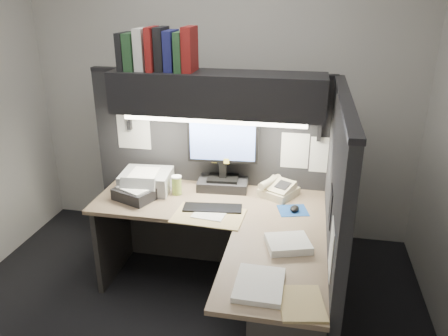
{
  "coord_description": "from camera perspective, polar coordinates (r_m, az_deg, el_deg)",
  "views": [
    {
      "loc": [
        0.78,
        -2.29,
        2.17
      ],
      "look_at": [
        0.22,
        0.51,
        1.02
      ],
      "focal_mm": 35.0,
      "sensor_mm": 36.0,
      "label": 1
    }
  ],
  "objects": [
    {
      "name": "printer",
      "position": [
        3.47,
        -10.08,
        -1.67
      ],
      "size": [
        0.4,
        0.35,
        0.15
      ],
      "primitive_type": "cube",
      "rotation": [
        0.0,
        0.0,
        0.08
      ],
      "color": "#9A9D9F",
      "rests_on": "desk"
    },
    {
      "name": "pinned_papers",
      "position": [
        3.08,
        3.79,
        0.63
      ],
      "size": [
        1.76,
        1.31,
        0.51
      ],
      "color": "white",
      "rests_on": "partition_back"
    },
    {
      "name": "mouse",
      "position": [
        3.14,
        9.19,
        -5.25
      ],
      "size": [
        0.08,
        0.1,
        0.03
      ],
      "primitive_type": "ellipsoid",
      "rotation": [
        0.0,
        0.0,
        -0.25
      ],
      "color": "black",
      "rests_on": "mousepad"
    },
    {
      "name": "binder_row",
      "position": [
        3.25,
        -8.56,
        14.99
      ],
      "size": [
        0.54,
        0.26,
        0.31
      ],
      "color": "black",
      "rests_on": "overhead_shelf"
    },
    {
      "name": "paper_stack_a",
      "position": [
        2.72,
        8.37,
        -9.76
      ],
      "size": [
        0.31,
        0.28,
        0.05
      ],
      "primitive_type": "cube",
      "rotation": [
        0.0,
        0.0,
        0.32
      ],
      "color": "white",
      "rests_on": "desk"
    },
    {
      "name": "open_folder",
      "position": [
        3.04,
        -2.01,
        -6.25
      ],
      "size": [
        0.5,
        0.34,
        0.01
      ],
      "primitive_type": "cube",
      "rotation": [
        0.0,
        0.0,
        -0.05
      ],
      "color": "tan",
      "rests_on": "desk"
    },
    {
      "name": "wall_back",
      "position": [
        3.96,
        -0.4,
        9.92
      ],
      "size": [
        3.5,
        0.04,
        2.7
      ],
      "primitive_type": "cube",
      "color": "#BBB9B2",
      "rests_on": "floor"
    },
    {
      "name": "partition_back",
      "position": [
        3.58,
        -1.74,
        -0.62
      ],
      "size": [
        1.9,
        0.06,
        1.6
      ],
      "primitive_type": "cube",
      "color": "black",
      "rests_on": "floor"
    },
    {
      "name": "monitor",
      "position": [
        3.37,
        -0.15,
        0.89
      ],
      "size": [
        0.54,
        0.27,
        0.58
      ],
      "rotation": [
        0.0,
        0.0,
        0.07
      ],
      "color": "black",
      "rests_on": "desk"
    },
    {
      "name": "paper_stack_b",
      "position": [
        2.38,
        4.63,
        -14.95
      ],
      "size": [
        0.25,
        0.31,
        0.03
      ],
      "primitive_type": "cube",
      "rotation": [
        0.0,
        0.0,
        -0.01
      ],
      "color": "white",
      "rests_on": "desk"
    },
    {
      "name": "keyboard",
      "position": [
        3.13,
        -1.5,
        -5.29
      ],
      "size": [
        0.43,
        0.19,
        0.02
      ],
      "primitive_type": "cube",
      "rotation": [
        0.0,
        0.0,
        0.11
      ],
      "color": "black",
      "rests_on": "desk"
    },
    {
      "name": "floor",
      "position": [
        3.25,
        -6.0,
        -20.14
      ],
      "size": [
        3.5,
        3.5,
        0.0
      ],
      "primitive_type": "plane",
      "color": "black",
      "rests_on": "ground"
    },
    {
      "name": "notebook_stack",
      "position": [
        3.35,
        -11.42,
        -3.25
      ],
      "size": [
        0.35,
        0.33,
        0.09
      ],
      "primitive_type": "cube",
      "rotation": [
        0.0,
        0.0,
        -0.38
      ],
      "color": "black",
      "rests_on": "desk"
    },
    {
      "name": "manila_stack",
      "position": [
        2.3,
        10.1,
        -17.02
      ],
      "size": [
        0.26,
        0.31,
        0.02
      ],
      "primitive_type": "cube",
      "rotation": [
        0.0,
        0.0,
        0.18
      ],
      "color": "tan",
      "rests_on": "desk"
    },
    {
      "name": "overhead_shelf",
      "position": [
        3.18,
        -0.92,
        9.74
      ],
      "size": [
        1.55,
        0.34,
        0.3
      ],
      "primitive_type": "cube",
      "color": "black",
      "rests_on": "partition_back"
    },
    {
      "name": "telephone",
      "position": [
        3.35,
        7.14,
        -2.81
      ],
      "size": [
        0.33,
        0.33,
        0.1
      ],
      "primitive_type": "cube",
      "rotation": [
        0.0,
        0.0,
        -0.51
      ],
      "color": "#C0B793",
      "rests_on": "desk"
    },
    {
      "name": "task_light_tube",
      "position": [
        3.09,
        -1.45,
        6.12
      ],
      "size": [
        1.32,
        0.04,
        0.04
      ],
      "primitive_type": "cylinder",
      "rotation": [
        0.0,
        1.57,
        0.0
      ],
      "color": "white",
      "rests_on": "overhead_shelf"
    },
    {
      "name": "coffee_cup",
      "position": [
        3.36,
        -6.19,
        -2.32
      ],
      "size": [
        0.08,
        0.08,
        0.14
      ],
      "primitive_type": "cylinder",
      "rotation": [
        0.0,
        0.0,
        -0.16
      ],
      "color": "#B5C950",
      "rests_on": "desk"
    },
    {
      "name": "mousepad",
      "position": [
        3.16,
        8.98,
        -5.5
      ],
      "size": [
        0.24,
        0.23,
        0.0
      ],
      "primitive_type": "cube",
      "rotation": [
        0.0,
        0.0,
        0.27
      ],
      "color": "navy",
      "rests_on": "desk"
    },
    {
      "name": "desk",
      "position": [
        2.89,
        2.01,
        -14.82
      ],
      "size": [
        1.7,
        1.53,
        0.73
      ],
      "color": "#816552",
      "rests_on": "floor"
    },
    {
      "name": "partition_right",
      "position": [
        2.83,
        13.97,
        -7.73
      ],
      "size": [
        0.06,
        1.5,
        1.6
      ],
      "primitive_type": "cube",
      "color": "black",
      "rests_on": "floor"
    }
  ]
}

